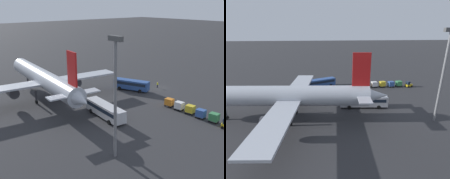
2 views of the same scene
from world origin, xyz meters
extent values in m
plane|color=#2D2D30|center=(0.00, 0.00, 0.00)|extent=(600.00, 600.00, 0.00)
cylinder|color=#B2B7C1|center=(12.73, 31.59, 5.80)|extent=(38.38, 8.16, 4.46)
cone|color=#B2B7C1|center=(-7.57, 33.58, 5.80)|extent=(6.17, 4.56, 4.02)
cube|color=#B2B7C1|center=(11.91, 42.73, 5.25)|extent=(6.64, 17.94, 0.44)
cube|color=#B2B7C1|center=(9.76, 20.83, 5.25)|extent=(6.64, 17.94, 0.44)
cube|color=red|center=(-4.34, 33.27, 11.61)|extent=(3.83, 0.73, 7.14)
cube|color=#B2B7C1|center=(-4.72, 33.31, 6.25)|extent=(3.79, 11.81, 0.28)
cylinder|color=#38383D|center=(12.79, 40.00, 3.80)|extent=(4.79, 2.89, 2.46)
cylinder|color=#38383D|center=(11.16, 23.34, 3.80)|extent=(4.79, 2.89, 2.46)
cylinder|color=black|center=(26.01, 30.29, 0.45)|extent=(0.94, 0.59, 0.90)
cylinder|color=#38383D|center=(11.12, 34.67, 1.79)|extent=(0.50, 0.50, 3.57)
cylinder|color=black|center=(11.12, 34.67, 0.45)|extent=(0.94, 0.59, 0.90)
cylinder|color=#38383D|center=(10.55, 28.89, 1.79)|extent=(0.50, 0.50, 3.57)
cylinder|color=black|center=(10.55, 28.89, 0.45)|extent=(0.94, 0.59, 0.90)
cube|color=#2D5199|center=(4.01, 8.27, 1.74)|extent=(10.61, 6.34, 2.58)
cube|color=#192333|center=(4.01, 8.27, 2.19)|extent=(9.86, 6.06, 0.82)
cylinder|color=black|center=(6.48, 10.74, 0.50)|extent=(1.04, 0.66, 1.00)
cylinder|color=black|center=(7.51, 8.27, 0.50)|extent=(1.04, 0.66, 1.00)
cylinder|color=black|center=(0.51, 8.28, 0.50)|extent=(1.04, 0.66, 1.00)
cylinder|color=black|center=(1.53, 5.80, 0.50)|extent=(1.04, 0.66, 1.00)
cube|color=silver|center=(-6.87, 26.73, 1.74)|extent=(12.65, 4.13, 2.59)
cube|color=#192333|center=(-6.87, 26.73, 2.20)|extent=(11.67, 4.07, 0.83)
cylinder|color=black|center=(-2.88, 27.80, 0.50)|extent=(1.03, 0.40, 1.00)
cylinder|color=black|center=(-3.20, 24.85, 0.50)|extent=(1.03, 0.40, 1.00)
cylinder|color=black|center=(-10.54, 28.61, 0.50)|extent=(1.03, 0.40, 1.00)
cylinder|color=black|center=(-10.85, 25.66, 0.50)|extent=(1.03, 0.40, 1.00)
cube|color=gold|center=(-27.57, 11.34, 0.65)|extent=(2.68, 1.96, 0.70)
cube|color=#192333|center=(-27.17, 11.46, 1.55)|extent=(1.38, 1.44, 1.10)
cylinder|color=black|center=(-26.98, 12.26, 0.30)|extent=(0.64, 0.39, 0.60)
cylinder|color=black|center=(-26.56, 10.92, 0.30)|extent=(0.64, 0.39, 0.60)
cylinder|color=black|center=(-28.58, 11.75, 0.30)|extent=(0.64, 0.39, 0.60)
cylinder|color=black|center=(-28.16, 10.42, 0.30)|extent=(0.64, 0.39, 0.60)
cylinder|color=#1E1E2D|center=(0.88, 0.39, 0.42)|extent=(0.32, 0.32, 0.85)
cylinder|color=yellow|center=(0.88, 0.39, 1.18)|extent=(0.38, 0.38, 0.65)
sphere|color=tan|center=(0.88, 0.39, 1.62)|extent=(0.24, 0.24, 0.24)
cube|color=#38383D|center=(-24.06, 10.65, 0.41)|extent=(2.17, 1.89, 0.10)
cube|color=#38844C|center=(-24.06, 10.65, 1.26)|extent=(2.07, 1.80, 1.60)
cylinder|color=black|center=(-23.37, 11.37, 0.18)|extent=(0.37, 0.16, 0.36)
cylinder|color=black|center=(-23.23, 10.10, 0.18)|extent=(0.37, 0.16, 0.36)
cylinder|color=black|center=(-24.88, 11.20, 0.18)|extent=(0.37, 0.16, 0.36)
cylinder|color=black|center=(-24.74, 9.93, 0.18)|extent=(0.37, 0.16, 0.36)
cube|color=#38383D|center=(-21.00, 10.93, 0.41)|extent=(2.17, 1.89, 0.10)
cube|color=#33569E|center=(-21.00, 10.93, 1.26)|extent=(2.07, 1.80, 1.60)
cylinder|color=black|center=(-20.31, 11.65, 0.18)|extent=(0.37, 0.16, 0.36)
cylinder|color=black|center=(-20.17, 10.38, 0.18)|extent=(0.37, 0.16, 0.36)
cylinder|color=black|center=(-21.83, 11.48, 0.18)|extent=(0.37, 0.16, 0.36)
cylinder|color=black|center=(-21.68, 10.20, 0.18)|extent=(0.37, 0.16, 0.36)
cube|color=#38383D|center=(-17.94, 10.53, 0.41)|extent=(2.17, 1.89, 0.10)
cube|color=gold|center=(-17.94, 10.53, 1.26)|extent=(2.07, 1.80, 1.60)
cylinder|color=black|center=(-17.26, 11.25, 0.18)|extent=(0.37, 0.16, 0.36)
cylinder|color=black|center=(-17.11, 9.98, 0.18)|extent=(0.37, 0.16, 0.36)
cylinder|color=black|center=(-18.77, 11.08, 0.18)|extent=(0.37, 0.16, 0.36)
cylinder|color=black|center=(-18.62, 9.81, 0.18)|extent=(0.37, 0.16, 0.36)
cube|color=#38383D|center=(-14.88, 10.56, 0.41)|extent=(2.17, 1.89, 0.10)
cube|color=silver|center=(-14.88, 10.56, 1.26)|extent=(2.07, 1.80, 1.60)
cylinder|color=black|center=(-14.20, 11.28, 0.18)|extent=(0.37, 0.16, 0.36)
cylinder|color=black|center=(-14.06, 10.01, 0.18)|extent=(0.37, 0.16, 0.36)
cylinder|color=black|center=(-15.71, 11.11, 0.18)|extent=(0.37, 0.16, 0.36)
cylinder|color=black|center=(-15.57, 9.84, 0.18)|extent=(0.37, 0.16, 0.36)
cube|color=#38383D|center=(-11.83, 10.49, 0.41)|extent=(2.17, 1.89, 0.10)
cube|color=orange|center=(-11.83, 10.49, 1.26)|extent=(2.07, 1.80, 1.60)
cylinder|color=black|center=(-11.14, 11.21, 0.18)|extent=(0.37, 0.16, 0.36)
cylinder|color=black|center=(-11.00, 9.94, 0.18)|extent=(0.37, 0.16, 0.36)
cylinder|color=black|center=(-12.65, 11.04, 0.18)|extent=(0.37, 0.16, 0.36)
cylinder|color=black|center=(-12.51, 9.77, 0.18)|extent=(0.37, 0.16, 0.36)
cylinder|color=slate|center=(-21.02, 35.83, 9.57)|extent=(0.50, 0.50, 19.15)
camera|label=1|loc=(-52.59, 62.81, 24.65)|focal=45.00mm
camera|label=2|loc=(4.50, 68.60, 19.41)|focal=28.00mm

